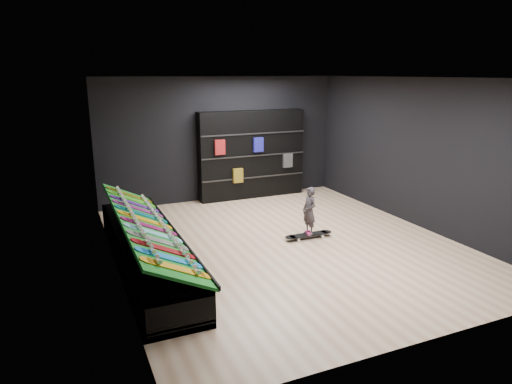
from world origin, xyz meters
name	(u,v)px	position (x,y,z in m)	size (l,w,h in m)	color
floor	(285,244)	(0.00, 0.00, 0.00)	(6.00, 7.00, 0.01)	#D7B491
ceiling	(288,78)	(0.00, 0.00, 3.00)	(6.00, 7.00, 0.01)	white
wall_back	(221,139)	(0.00, 3.50, 1.50)	(6.00, 0.02, 3.00)	black
wall_front	(432,222)	(0.00, -3.50, 1.50)	(6.00, 0.02, 3.00)	black
wall_left	(111,180)	(-3.00, 0.00, 1.50)	(0.02, 7.00, 3.00)	black
wall_right	(418,153)	(3.00, 0.00, 1.50)	(0.02, 7.00, 3.00)	black
display_rack	(146,252)	(-2.55, 0.00, 0.25)	(0.90, 4.50, 0.50)	black
turf_ramp	(147,225)	(-2.50, 0.00, 0.71)	(1.00, 4.50, 0.04)	#116B1A
back_shelving	(252,155)	(0.73, 3.32, 1.09)	(2.73, 0.32, 2.18)	black
floor_skateboard	(309,236)	(0.54, 0.07, 0.04)	(0.98, 0.22, 0.09)	black
child	(309,220)	(0.54, 0.07, 0.37)	(0.21, 0.15, 0.55)	black
display_board_0	(177,268)	(-2.49, -1.90, 0.74)	(0.98, 0.22, 0.09)	yellow
display_board_1	(170,258)	(-2.49, -1.55, 0.74)	(0.98, 0.22, 0.09)	blue
display_board_2	(164,249)	(-2.49, -1.21, 0.74)	(0.98, 0.22, 0.09)	red
display_board_3	(159,241)	(-2.49, -0.86, 0.74)	(0.98, 0.22, 0.09)	black
display_board_4	(154,233)	(-2.49, -0.52, 0.74)	(0.98, 0.22, 0.09)	#0CB2E5
display_board_5	(150,226)	(-2.49, -0.17, 0.74)	(0.98, 0.22, 0.09)	#E5198C
display_board_6	(146,220)	(-2.49, 0.17, 0.74)	(0.98, 0.22, 0.09)	orange
display_board_7	(142,214)	(-2.49, 0.52, 0.74)	(0.98, 0.22, 0.09)	#0C8C99
display_board_8	(139,209)	(-2.49, 0.86, 0.74)	(0.98, 0.22, 0.09)	#2626BF
display_board_9	(135,204)	(-2.49, 1.21, 0.74)	(0.98, 0.22, 0.09)	purple
display_board_10	(133,199)	(-2.49, 1.55, 0.74)	(0.98, 0.22, 0.09)	green
display_board_11	(130,195)	(-2.49, 1.90, 0.74)	(0.98, 0.22, 0.09)	yellow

